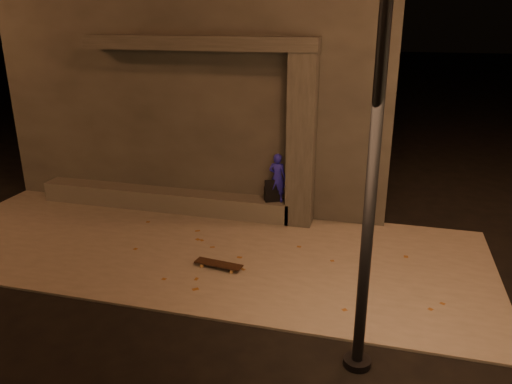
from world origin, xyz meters
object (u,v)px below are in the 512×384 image
(skateboarder, at_px, (277,178))
(column, at_px, (302,142))
(skateboard, at_px, (219,264))
(backpack, at_px, (273,193))

(skateboarder, bearing_deg, column, -171.44)
(column, xyz_separation_m, skateboard, (-1.02, -2.44, -1.72))
(skateboarder, relative_size, backpack, 2.14)
(column, bearing_deg, skateboard, -112.64)
(column, height_order, skateboard, column)
(skateboarder, distance_m, backpack, 0.38)
(skateboard, bearing_deg, skateboarder, 85.03)
(skateboarder, height_order, backpack, skateboarder)
(column, xyz_separation_m, backpack, (-0.60, 0.00, -1.18))
(backpack, height_order, skateboard, backpack)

